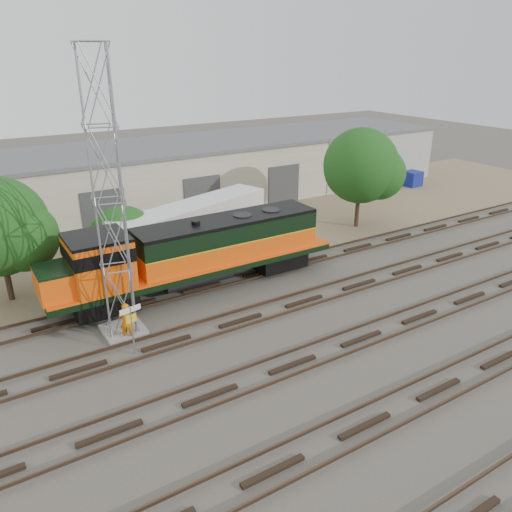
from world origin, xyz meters
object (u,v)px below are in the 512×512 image
signal_tower (109,206)px  worker (127,321)px  locomotive (192,253)px  semi_trailer (196,223)px

signal_tower → worker: 5.47m
signal_tower → worker: signal_tower is taller
locomotive → worker: size_ratio=8.80×
semi_trailer → worker: bearing=-151.3°
worker → locomotive: bearing=-119.2°
signal_tower → semi_trailer: (7.37, 7.11, -4.09)m
locomotive → signal_tower: 6.73m
signal_tower → semi_trailer: signal_tower is taller
worker → semi_trailer: semi_trailer is taller
locomotive → signal_tower: signal_tower is taller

